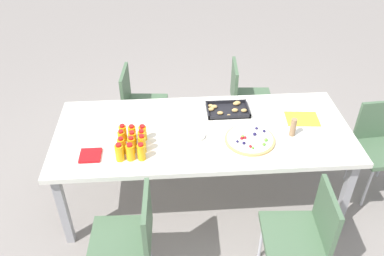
{
  "coord_description": "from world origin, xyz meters",
  "views": [
    {
      "loc": [
        -0.26,
        -2.47,
        2.59
      ],
      "look_at": [
        -0.09,
        0.01,
        0.75
      ],
      "focal_mm": 37.17,
      "sensor_mm": 36.0,
      "label": 1
    }
  ],
  "objects_px": {
    "chair_far_left": "(139,102)",
    "juice_bottle_11": "(143,133)",
    "chair_near_left": "(131,236)",
    "snack_tray": "(227,109)",
    "plate_stack": "(194,135)",
    "paper_folder": "(302,119)",
    "chair_end": "(381,142)",
    "fruit_pizza": "(250,139)",
    "chair_near_right": "(304,231)",
    "juice_bottle_0": "(119,152)",
    "party_table": "(203,136)",
    "napkin_stack": "(90,155)",
    "cardboard_tube": "(293,127)",
    "juice_bottle_9": "(123,133)",
    "juice_bottle_3": "(121,146)",
    "juice_bottle_7": "(132,140)",
    "juice_bottle_6": "(122,139)",
    "juice_bottle_10": "(132,133)",
    "juice_bottle_1": "(130,152)",
    "juice_bottle_8": "(142,139)",
    "juice_bottle_5": "(142,144)",
    "juice_bottle_2": "(141,152)",
    "chair_far_right": "(245,95)",
    "juice_bottle_4": "(132,145)"
  },
  "relations": [
    {
      "from": "juice_bottle_6",
      "to": "juice_bottle_8",
      "type": "relative_size",
      "value": 1.03
    },
    {
      "from": "fruit_pizza",
      "to": "juice_bottle_10",
      "type": "bearing_deg",
      "value": 175.47
    },
    {
      "from": "chair_near_right",
      "to": "juice_bottle_11",
      "type": "xyz_separation_m",
      "value": [
        -1.05,
        0.75,
        0.29
      ]
    },
    {
      "from": "juice_bottle_0",
      "to": "chair_end",
      "type": "bearing_deg",
      "value": 8.96
    },
    {
      "from": "juice_bottle_1",
      "to": "juice_bottle_4",
      "type": "relative_size",
      "value": 0.98
    },
    {
      "from": "juice_bottle_9",
      "to": "napkin_stack",
      "type": "relative_size",
      "value": 0.94
    },
    {
      "from": "chair_end",
      "to": "fruit_pizza",
      "type": "xyz_separation_m",
      "value": [
        -1.17,
        -0.19,
        0.24
      ]
    },
    {
      "from": "juice_bottle_3",
      "to": "juice_bottle_10",
      "type": "xyz_separation_m",
      "value": [
        0.07,
        0.15,
        -0.0
      ]
    },
    {
      "from": "juice_bottle_9",
      "to": "snack_tray",
      "type": "relative_size",
      "value": 0.41
    },
    {
      "from": "chair_far_right",
      "to": "chair_near_right",
      "type": "height_order",
      "value": "same"
    },
    {
      "from": "chair_far_right",
      "to": "juice_bottle_0",
      "type": "xyz_separation_m",
      "value": [
        -1.12,
        -1.16,
        0.29
      ]
    },
    {
      "from": "juice_bottle_8",
      "to": "juice_bottle_10",
      "type": "distance_m",
      "value": 0.1
    },
    {
      "from": "juice_bottle_3",
      "to": "chair_near_left",
      "type": "bearing_deg",
      "value": -83.19
    },
    {
      "from": "chair_near_left",
      "to": "chair_far_right",
      "type": "bearing_deg",
      "value": -30.33
    },
    {
      "from": "juice_bottle_0",
      "to": "juice_bottle_9",
      "type": "bearing_deg",
      "value": 87.55
    },
    {
      "from": "snack_tray",
      "to": "juice_bottle_6",
      "type": "bearing_deg",
      "value": -153.69
    },
    {
      "from": "cardboard_tube",
      "to": "chair_near_right",
      "type": "bearing_deg",
      "value": -96.42
    },
    {
      "from": "chair_far_left",
      "to": "chair_far_right",
      "type": "xyz_separation_m",
      "value": [
        1.05,
        0.05,
        0.0
      ]
    },
    {
      "from": "party_table",
      "to": "juice_bottle_0",
      "type": "xyz_separation_m",
      "value": [
        -0.62,
        -0.31,
        0.12
      ]
    },
    {
      "from": "juice_bottle_7",
      "to": "paper_folder",
      "type": "relative_size",
      "value": 0.52
    },
    {
      "from": "juice_bottle_8",
      "to": "fruit_pizza",
      "type": "distance_m",
      "value": 0.81
    },
    {
      "from": "juice_bottle_5",
      "to": "juice_bottle_2",
      "type": "bearing_deg",
      "value": -93.19
    },
    {
      "from": "party_table",
      "to": "snack_tray",
      "type": "height_order",
      "value": "snack_tray"
    },
    {
      "from": "chair_near_right",
      "to": "juice_bottle_2",
      "type": "distance_m",
      "value": 1.22
    },
    {
      "from": "juice_bottle_2",
      "to": "napkin_stack",
      "type": "height_order",
      "value": "juice_bottle_2"
    },
    {
      "from": "snack_tray",
      "to": "juice_bottle_8",
      "type": "bearing_deg",
      "value": -149.12
    },
    {
      "from": "juice_bottle_10",
      "to": "plate_stack",
      "type": "distance_m",
      "value": 0.47
    },
    {
      "from": "chair_far_left",
      "to": "juice_bottle_1",
      "type": "bearing_deg",
      "value": 4.96
    },
    {
      "from": "juice_bottle_1",
      "to": "juice_bottle_2",
      "type": "xyz_separation_m",
      "value": [
        0.08,
        -0.01,
        0.0
      ]
    },
    {
      "from": "party_table",
      "to": "juice_bottle_5",
      "type": "relative_size",
      "value": 15.34
    },
    {
      "from": "chair_near_right",
      "to": "juice_bottle_0",
      "type": "relative_size",
      "value": 5.87
    },
    {
      "from": "fruit_pizza",
      "to": "plate_stack",
      "type": "relative_size",
      "value": 2.18
    },
    {
      "from": "chair_near_right",
      "to": "juice_bottle_4",
      "type": "bearing_deg",
      "value": 65.24
    },
    {
      "from": "juice_bottle_6",
      "to": "juice_bottle_11",
      "type": "bearing_deg",
      "value": 26.5
    },
    {
      "from": "juice_bottle_10",
      "to": "juice_bottle_1",
      "type": "bearing_deg",
      "value": -90.73
    },
    {
      "from": "party_table",
      "to": "napkin_stack",
      "type": "relative_size",
      "value": 15.4
    },
    {
      "from": "chair_near_left",
      "to": "snack_tray",
      "type": "bearing_deg",
      "value": -34.09
    },
    {
      "from": "party_table",
      "to": "juice_bottle_10",
      "type": "relative_size",
      "value": 16.88
    },
    {
      "from": "plate_stack",
      "to": "paper_folder",
      "type": "bearing_deg",
      "value": 10.34
    },
    {
      "from": "chair_far_left",
      "to": "juice_bottle_0",
      "type": "relative_size",
      "value": 5.87
    },
    {
      "from": "chair_near_left",
      "to": "juice_bottle_11",
      "type": "height_order",
      "value": "juice_bottle_11"
    },
    {
      "from": "chair_end",
      "to": "fruit_pizza",
      "type": "bearing_deg",
      "value": 5.24
    },
    {
      "from": "juice_bottle_8",
      "to": "juice_bottle_5",
      "type": "bearing_deg",
      "value": -85.82
    },
    {
      "from": "chair_near_left",
      "to": "chair_far_right",
      "type": "xyz_separation_m",
      "value": [
        1.05,
        1.65,
        0.0
      ]
    },
    {
      "from": "fruit_pizza",
      "to": "snack_tray",
      "type": "bearing_deg",
      "value": 105.4
    },
    {
      "from": "juice_bottle_8",
      "to": "fruit_pizza",
      "type": "xyz_separation_m",
      "value": [
        0.81,
        0.0,
        -0.05
      ]
    },
    {
      "from": "chair_far_left",
      "to": "juice_bottle_11",
      "type": "distance_m",
      "value": 0.94
    },
    {
      "from": "juice_bottle_10",
      "to": "cardboard_tube",
      "type": "height_order",
      "value": "cardboard_tube"
    },
    {
      "from": "snack_tray",
      "to": "plate_stack",
      "type": "bearing_deg",
      "value": -132.76
    },
    {
      "from": "chair_near_left",
      "to": "juice_bottle_7",
      "type": "bearing_deg",
      "value": 1.45
    }
  ]
}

